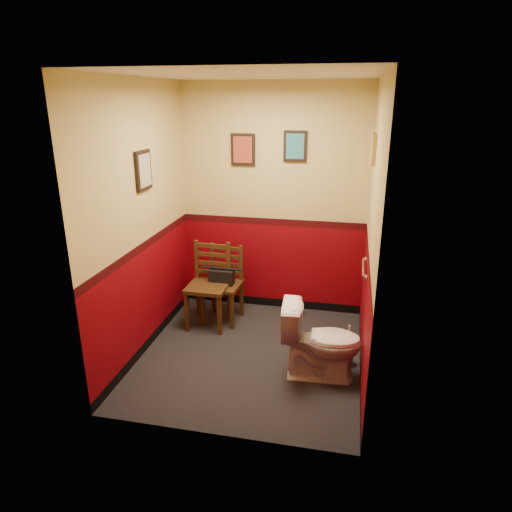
{
  "coord_description": "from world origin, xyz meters",
  "views": [
    {
      "loc": [
        0.9,
        -4.0,
        2.52
      ],
      "look_at": [
        0.0,
        0.25,
        1.0
      ],
      "focal_mm": 32.0,
      "sensor_mm": 36.0,
      "label": 1
    }
  ],
  "objects": [
    {
      "name": "grab_bar",
      "position": [
        1.07,
        0.25,
        0.95
      ],
      "size": [
        0.05,
        0.56,
        0.06
      ],
      "color": "silver",
      "rests_on": "wall_right"
    },
    {
      "name": "wall_right",
      "position": [
        1.1,
        0.0,
        1.35
      ],
      "size": [
        0.0,
        2.4,
        2.7
      ],
      "primitive_type": "cube",
      "rotation": [
        1.57,
        0.0,
        -1.57
      ],
      "color": "#60030A",
      "rests_on": "ground"
    },
    {
      "name": "wall_left",
      "position": [
        -1.1,
        0.0,
        1.35
      ],
      "size": [
        0.0,
        2.4,
        2.7
      ],
      "primitive_type": "cube",
      "rotation": [
        1.57,
        0.0,
        1.57
      ],
      "color": "#60030A",
      "rests_on": "ground"
    },
    {
      "name": "framed_print_back_a",
      "position": [
        -0.35,
        1.18,
        1.95
      ],
      "size": [
        0.28,
        0.04,
        0.36
      ],
      "color": "black",
      "rests_on": "wall_back"
    },
    {
      "name": "wall_back",
      "position": [
        0.0,
        1.2,
        1.35
      ],
      "size": [
        2.2,
        0.0,
        2.7
      ],
      "primitive_type": "cube",
      "rotation": [
        1.57,
        0.0,
        0.0
      ],
      "color": "#60030A",
      "rests_on": "ground"
    },
    {
      "name": "tp_stack",
      "position": [
        0.3,
        1.01,
        0.09
      ],
      "size": [
        0.24,
        0.13,
        0.21
      ],
      "color": "silver",
      "rests_on": "floor"
    },
    {
      "name": "framed_print_back_b",
      "position": [
        0.25,
        1.18,
        2.0
      ],
      "size": [
        0.26,
        0.04,
        0.34
      ],
      "color": "black",
      "rests_on": "wall_back"
    },
    {
      "name": "wall_front",
      "position": [
        0.0,
        -1.2,
        1.35
      ],
      "size": [
        2.2,
        0.0,
        2.7
      ],
      "primitive_type": "cube",
      "rotation": [
        -1.57,
        0.0,
        0.0
      ],
      "color": "#60030A",
      "rests_on": "ground"
    },
    {
      "name": "toilet",
      "position": [
        0.72,
        -0.22,
        0.37
      ],
      "size": [
        0.78,
        0.47,
        0.73
      ],
      "primitive_type": "imported",
      "rotation": [
        0.0,
        0.0,
        1.64
      ],
      "color": "white",
      "rests_on": "floor"
    },
    {
      "name": "framed_print_left",
      "position": [
        -1.08,
        0.1,
        1.85
      ],
      "size": [
        0.04,
        0.3,
        0.38
      ],
      "color": "black",
      "rests_on": "wall_left"
    },
    {
      "name": "chair_left",
      "position": [
        -0.62,
        0.59,
        0.48
      ],
      "size": [
        0.46,
        0.46,
        0.96
      ],
      "rotation": [
        0.0,
        0.0,
        -0.02
      ],
      "color": "#3F2813",
      "rests_on": "floor"
    },
    {
      "name": "handbag",
      "position": [
        -0.5,
        0.7,
        0.55
      ],
      "size": [
        0.28,
        0.14,
        0.2
      ],
      "rotation": [
        0.0,
        0.0,
        -0.0
      ],
      "color": "black",
      "rests_on": "chair_right"
    },
    {
      "name": "toilet_brush",
      "position": [
        0.97,
        0.04,
        0.07
      ],
      "size": [
        0.12,
        0.12,
        0.43
      ],
      "color": "silver",
      "rests_on": "floor"
    },
    {
      "name": "chair_right",
      "position": [
        -0.5,
        0.74,
        0.45
      ],
      "size": [
        0.45,
        0.45,
        0.89
      ],
      "rotation": [
        0.0,
        0.0,
        -0.07
      ],
      "color": "#3F2813",
      "rests_on": "floor"
    },
    {
      "name": "ceiling",
      "position": [
        0.0,
        0.0,
        2.7
      ],
      "size": [
        2.2,
        2.4,
        0.0
      ],
      "primitive_type": "cube",
      "rotation": [
        3.14,
        0.0,
        0.0
      ],
      "color": "silver",
      "rests_on": "ground"
    },
    {
      "name": "floor",
      "position": [
        0.0,
        0.0,
        0.0
      ],
      "size": [
        2.2,
        2.4,
        0.0
      ],
      "primitive_type": "cube",
      "color": "black",
      "rests_on": "ground"
    },
    {
      "name": "framed_print_right",
      "position": [
        1.08,
        0.6,
        2.05
      ],
      "size": [
        0.04,
        0.34,
        0.28
      ],
      "color": "olive",
      "rests_on": "wall_right"
    }
  ]
}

